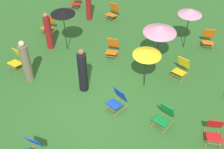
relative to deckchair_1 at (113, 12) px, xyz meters
The scene contains 20 objects.
ground_plane 5.99m from the deckchair_1, 68.61° to the right, with size 40.00×40.00×0.00m, color #2D6026.
deckchair_1 is the anchor object (origin of this frame).
deckchair_2 5.44m from the deckchair_1, 108.44° to the right, with size 0.56×0.81×0.83m.
deckchair_3 3.29m from the deckchair_1, 131.78° to the right, with size 0.56×0.81×0.83m.
deckchair_4 6.06m from the deckchair_1, 61.58° to the right, with size 0.68×0.87×0.83m.
deckchair_5 5.11m from the deckchair_1, 31.35° to the right, with size 0.61×0.84×0.83m.
deckchair_6 6.99m from the deckchair_1, 49.00° to the right, with size 0.62×0.84×0.83m.
deckchair_8 8.06m from the deckchair_1, 39.75° to the right, with size 0.68×0.87×0.83m.
deckchair_9 8.42m from the deckchair_1, 79.54° to the right, with size 0.54×0.80×0.83m.
deckchair_10 2.28m from the deckchair_1, behind, with size 0.66×0.86×0.83m.
deckchair_11 3.06m from the deckchair_1, 63.48° to the right, with size 0.65×0.85×0.83m.
deckchair_12 4.83m from the deckchair_1, ahead, with size 0.65×0.86×0.83m.
umbrella_0 4.25m from the deckchair_1, 11.31° to the right, with size 0.98×0.98×1.91m.
umbrella_1 4.24m from the deckchair_1, 36.63° to the right, with size 1.30×1.30×1.85m.
umbrella_2 3.63m from the deckchair_1, 100.75° to the right, with size 1.01×1.01×1.97m.
umbrella_3 5.23m from the deckchair_1, 49.47° to the right, with size 1.03×1.03×1.72m.
person_0 5.28m from the deckchair_1, 75.07° to the right, with size 0.43×0.43×1.87m.
person_1 5.65m from the deckchair_1, 98.39° to the right, with size 0.48×0.48×1.82m.
person_2 1.32m from the deckchair_1, 148.12° to the right, with size 0.37×0.37×1.88m.
person_3 3.76m from the deckchair_1, 110.98° to the right, with size 0.35×0.35×1.74m.
Camera 1 is at (3.72, -6.08, 7.82)m, focal length 46.97 mm.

